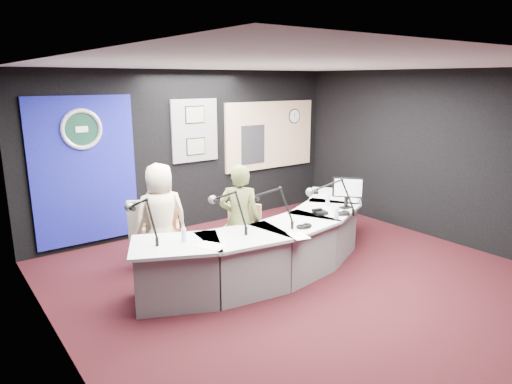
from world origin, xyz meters
TOP-DOWN VIEW (x-y plane):
  - ground at (0.00, 0.00)m, footprint 6.00×6.00m
  - ceiling at (0.00, 0.00)m, footprint 6.00×6.00m
  - wall_back at (0.00, 3.00)m, footprint 6.00×0.02m
  - wall_left at (-3.00, 0.00)m, footprint 0.02×6.00m
  - wall_right at (3.00, 0.00)m, footprint 0.02×6.00m
  - broadcast_desk at (-0.05, 0.55)m, footprint 4.50×1.90m
  - backdrop_panel at (-1.90, 2.97)m, footprint 1.60×0.05m
  - agency_seal at (-1.90, 2.93)m, footprint 0.63×0.07m
  - seal_center at (-1.90, 2.94)m, footprint 0.48×0.01m
  - pinboard at (0.05, 2.97)m, footprint 0.90×0.04m
  - framed_photo_upper at (0.05, 2.94)m, footprint 0.34×0.02m
  - framed_photo_lower at (0.05, 2.94)m, footprint 0.34×0.02m
  - booth_window_frame at (1.75, 2.97)m, footprint 2.12×0.06m
  - booth_glow at (1.75, 2.96)m, footprint 2.00×0.02m
  - equipment_rack at (1.30, 2.94)m, footprint 0.55×0.02m
  - wall_clock at (2.35, 2.94)m, footprint 0.28×0.01m
  - armchair_left at (-1.32, 1.53)m, footprint 0.68×0.68m
  - armchair_right at (-0.56, 0.69)m, footprint 0.72×0.72m
  - draped_jacket at (-1.45, 1.75)m, footprint 0.49×0.31m
  - person_man at (-1.32, 1.53)m, footprint 0.82×0.60m
  - person_woman at (-0.56, 0.69)m, footprint 0.67×0.65m
  - computer_monitor at (1.13, 0.33)m, footprint 0.30×0.33m
  - desk_phone at (0.59, 0.32)m, footprint 0.21×0.18m
  - headphones_near at (0.85, 0.12)m, footprint 0.22×0.22m
  - headphones_far at (0.00, 0.01)m, footprint 0.19×0.19m
  - paper_stack at (-1.33, 0.14)m, footprint 0.34×0.38m
  - notepad at (-0.28, -0.20)m, footprint 0.25×0.31m
  - boom_mic_a at (-1.87, 0.83)m, footprint 0.19×0.74m
  - boom_mic_b at (-0.84, 0.52)m, footprint 0.23×0.73m
  - boom_mic_c at (-0.29, 0.34)m, footprint 0.37×0.69m
  - boom_mic_d at (0.68, 0.19)m, footprint 0.61×0.50m
  - water_bottles at (-0.00, 0.30)m, footprint 3.08×0.61m

SIDE VIEW (x-z plane):
  - ground at x=0.00m, z-range 0.00..0.00m
  - broadcast_desk at x=-0.05m, z-range 0.00..0.75m
  - armchair_left at x=-1.32m, z-range 0.00..0.90m
  - armchair_right at x=-0.56m, z-range 0.00..0.91m
  - draped_jacket at x=-1.45m, z-range 0.27..0.97m
  - paper_stack at x=-1.33m, z-range 0.75..0.75m
  - notepad at x=-0.28m, z-range 0.75..0.75m
  - person_man at x=-1.32m, z-range 0.00..1.52m
  - headphones_near at x=0.85m, z-range 0.75..0.79m
  - headphones_far at x=0.00m, z-range 0.75..0.78m
  - person_woman at x=-0.56m, z-range 0.00..1.55m
  - desk_phone at x=0.59m, z-range 0.75..0.80m
  - water_bottles at x=0.00m, z-range 0.75..0.93m
  - boom_mic_a at x=-1.87m, z-range 0.75..1.35m
  - boom_mic_b at x=-0.84m, z-range 0.75..1.35m
  - boom_mic_c at x=-0.29m, z-range 0.75..1.35m
  - boom_mic_d at x=0.68m, z-range 0.75..1.35m
  - computer_monitor at x=1.13m, z-range 0.93..1.21m
  - backdrop_panel at x=-1.90m, z-range 0.10..2.40m
  - wall_back at x=0.00m, z-range 0.00..2.80m
  - wall_left at x=-3.00m, z-range 0.00..2.80m
  - wall_right at x=3.00m, z-range 0.00..2.80m
  - equipment_rack at x=1.30m, z-range 1.03..1.78m
  - framed_photo_lower at x=0.05m, z-range 1.33..1.60m
  - booth_window_frame at x=1.75m, z-range 0.89..2.21m
  - booth_glow at x=1.75m, z-range 0.95..2.15m
  - pinboard at x=0.05m, z-range 1.20..2.30m
  - agency_seal at x=-1.90m, z-range 1.58..2.21m
  - seal_center at x=-1.90m, z-range 1.66..2.14m
  - wall_clock at x=2.35m, z-range 1.76..2.04m
  - framed_photo_upper at x=0.05m, z-range 1.89..2.17m
  - ceiling at x=0.00m, z-range 2.79..2.81m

